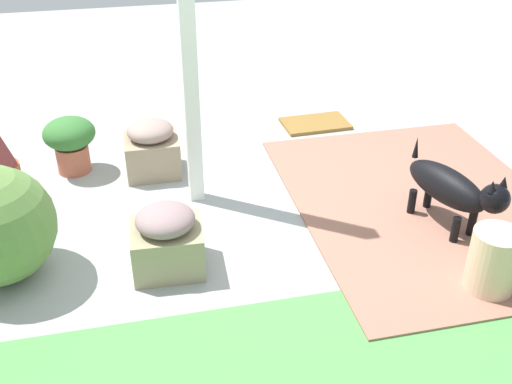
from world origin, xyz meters
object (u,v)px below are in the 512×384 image
dog (453,188)px  terracotta_pot_broad (70,140)px  stone_planter_nearest (152,148)px  stone_planter_mid (167,239)px  ceramic_urn (493,262)px  doormat (315,124)px  porch_pillar (187,34)px

dog → terracotta_pot_broad: bearing=-29.7°
stone_planter_nearest → dog: 2.22m
stone_planter_mid → ceramic_urn: (-1.79, 0.62, -0.01)m
stone_planter_nearest → doormat: size_ratio=0.74×
porch_pillar → terracotta_pot_broad: (0.88, -0.61, -0.94)m
porch_pillar → doormat: (-1.23, -1.01, -1.19)m
stone_planter_nearest → ceramic_urn: 2.57m
porch_pillar → stone_planter_mid: 1.30m
terracotta_pot_broad → doormat: bearing=-169.2°
stone_planter_nearest → terracotta_pot_broad: 0.63m
ceramic_urn → doormat: ceramic_urn is taller
stone_planter_mid → dog: size_ratio=0.56×
dog → doormat: 1.86m
porch_pillar → terracotta_pot_broad: bearing=-34.9°
porch_pillar → dog: 1.97m
dog → ceramic_urn: 0.64m
stone_planter_nearest → ceramic_urn: size_ratio=1.10×
stone_planter_nearest → ceramic_urn: (-1.78, 1.86, -0.01)m
stone_planter_mid → doormat: (-1.51, -1.80, -0.19)m
stone_planter_mid → ceramic_urn: stone_planter_mid is taller
terracotta_pot_broad → porch_pillar: bearing=145.1°
ceramic_urn → doormat: size_ratio=0.68×
stone_planter_nearest → stone_planter_mid: stone_planter_nearest is taller
porch_pillar → stone_planter_mid: bearing=70.3°
doormat → stone_planter_nearest: bearing=20.7°
doormat → terracotta_pot_broad: bearing=10.8°
terracotta_pot_broad → ceramic_urn: (-2.39, 2.02, -0.07)m
stone_planter_mid → ceramic_urn: size_ratio=1.11×
terracotta_pot_broad → doormat: (-2.11, -0.40, -0.25)m
stone_planter_nearest → stone_planter_mid: bearing=89.6°
stone_planter_mid → doormat: 2.36m
stone_planter_nearest → ceramic_urn: bearing=133.8°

